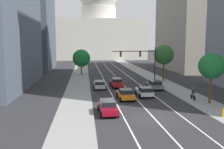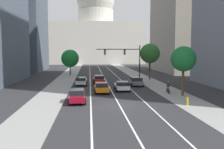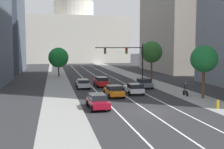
% 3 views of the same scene
% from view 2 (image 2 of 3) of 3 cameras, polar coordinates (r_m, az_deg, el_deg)
% --- Properties ---
extents(ground_plane, '(400.00, 400.00, 0.00)m').
position_cam_2_polar(ground_plane, '(66.70, -2.33, 0.29)').
color(ground_plane, '#2B2B2D').
extents(sidewalk_left, '(4.11, 130.00, 0.01)m').
position_cam_2_polar(sidewalk_left, '(61.84, -9.70, -0.17)').
color(sidewalk_left, gray).
rests_on(sidewalk_left, ground).
extents(sidewalk_right, '(4.11, 130.00, 0.01)m').
position_cam_2_polar(sidewalk_right, '(62.68, 5.38, -0.05)').
color(sidewalk_right, gray).
rests_on(sidewalk_right, ground).
extents(lane_stripe_left, '(0.16, 90.00, 0.01)m').
position_cam_2_polar(lane_stripe_left, '(51.69, -4.92, -1.17)').
color(lane_stripe_left, white).
rests_on(lane_stripe_left, ground).
extents(lane_stripe_center, '(0.16, 90.00, 0.01)m').
position_cam_2_polar(lane_stripe_center, '(51.79, -1.53, -1.14)').
color(lane_stripe_center, white).
rests_on(lane_stripe_center, ground).
extents(lane_stripe_right, '(0.16, 90.00, 0.01)m').
position_cam_2_polar(lane_stripe_right, '(52.07, 1.83, -1.11)').
color(lane_stripe_right, white).
rests_on(lane_stripe_right, ground).
extents(office_tower_far_left, '(16.89, 19.64, 37.21)m').
position_cam_2_polar(office_tower_far_left, '(80.75, -21.18, 14.08)').
color(office_tower_far_left, '#4C5666').
rests_on(office_tower_far_left, ground).
extents(office_tower_far_right, '(17.02, 25.43, 30.70)m').
position_cam_2_polar(office_tower_far_right, '(76.04, 16.97, 12.30)').
color(office_tower_far_right, '#9E9384').
rests_on(office_tower_far_right, ground).
extents(capitol_building, '(42.52, 25.29, 40.09)m').
position_cam_2_polar(capitol_building, '(122.33, -3.63, 9.27)').
color(capitol_building, beige).
rests_on(capitol_building, ground).
extents(car_silver, '(1.99, 4.58, 1.41)m').
position_cam_2_polar(car_silver, '(43.62, -6.91, -1.41)').
color(car_silver, '#B2B5BA').
rests_on(car_silver, ground).
extents(car_crimson, '(2.07, 4.23, 1.47)m').
position_cam_2_polar(car_crimson, '(29.11, -7.82, -4.73)').
color(car_crimson, maroon).
rests_on(car_crimson, ground).
extents(car_red, '(2.04, 4.52, 1.55)m').
position_cam_2_polar(car_red, '(44.80, -2.94, -1.13)').
color(car_red, red).
rests_on(car_red, ground).
extents(car_orange, '(2.12, 4.12, 1.46)m').
position_cam_2_polar(car_orange, '(35.44, -2.36, -2.92)').
color(car_orange, orange).
rests_on(car_orange, ground).
extents(car_white, '(2.10, 4.18, 1.45)m').
position_cam_2_polar(car_white, '(37.25, 2.23, -2.51)').
color(car_white, silver).
rests_on(car_white, ground).
extents(car_gray, '(2.11, 4.48, 1.46)m').
position_cam_2_polar(car_gray, '(42.89, 5.40, -1.49)').
color(car_gray, slate).
rests_on(car_gray, ground).
extents(traffic_signal_mast, '(8.45, 0.39, 6.88)m').
position_cam_2_polar(traffic_signal_mast, '(48.59, 3.17, 4.12)').
color(traffic_signal_mast, black).
rests_on(traffic_signal_mast, ground).
extents(fire_hydrant, '(0.26, 0.35, 0.91)m').
position_cam_2_polar(fire_hydrant, '(28.62, 16.53, -5.69)').
color(fire_hydrant, yellow).
rests_on(fire_hydrant, ground).
extents(cyclist, '(0.38, 1.70, 1.72)m').
position_cam_2_polar(cyclist, '(35.80, 12.45, -2.79)').
color(cyclist, black).
rests_on(cyclist, ground).
extents(street_tree_mid_right, '(3.97, 3.97, 7.32)m').
position_cam_2_polar(street_tree_mid_right, '(52.04, 8.47, 4.68)').
color(street_tree_mid_right, '#51381E').
rests_on(street_tree_mid_right, ground).
extents(street_tree_near_right, '(3.25, 3.25, 6.42)m').
position_cam_2_polar(street_tree_near_right, '(34.02, 15.70, 3.34)').
color(street_tree_near_right, '#51381E').
rests_on(street_tree_near_right, ground).
extents(street_tree_near_left, '(4.28, 4.28, 6.15)m').
position_cam_2_polar(street_tree_near_left, '(62.38, -9.36, 3.56)').
color(street_tree_near_left, '#51381E').
rests_on(street_tree_near_left, ground).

